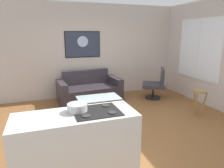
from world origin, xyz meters
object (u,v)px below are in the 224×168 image
object	(u,v)px
couch	(89,91)
mixing_bowl	(77,108)
armchair	(156,84)
bar_stool	(199,97)
coffee_table	(99,99)
wall_painting	(83,44)

from	to	relation	value
couch	mixing_bowl	distance (m)	3.26
armchair	mixing_bowl	xyz separation A→B (m)	(-2.81, -2.63, 0.52)
couch	mixing_bowl	world-z (taller)	mixing_bowl
armchair	bar_stool	world-z (taller)	armchair
coffee_table	bar_stool	world-z (taller)	bar_stool
bar_stool	wall_painting	xyz separation A→B (m)	(-2.22, 2.49, 1.13)
armchair	bar_stool	xyz separation A→B (m)	(0.22, -1.54, 0.03)
bar_stool	mixing_bowl	world-z (taller)	mixing_bowl
mixing_bowl	wall_painting	size ratio (longest dim) A/B	0.25
coffee_table	mixing_bowl	distance (m)	2.26
armchair	mixing_bowl	distance (m)	3.88
coffee_table	armchair	distance (m)	2.06
coffee_table	wall_painting	distance (m)	1.99
coffee_table	mixing_bowl	xyz separation A→B (m)	(-0.85, -2.02, 0.59)
coffee_table	wall_painting	world-z (taller)	wall_painting
coffee_table	couch	bearing A→B (deg)	89.35
mixing_bowl	wall_painting	world-z (taller)	wall_painting
coffee_table	armchair	size ratio (longest dim) A/B	1.12
couch	bar_stool	bearing A→B (deg)	-42.33
wall_painting	couch	bearing A→B (deg)	-84.85
armchair	mixing_bowl	world-z (taller)	mixing_bowl
couch	mixing_bowl	xyz separation A→B (m)	(-0.86, -3.07, 0.68)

